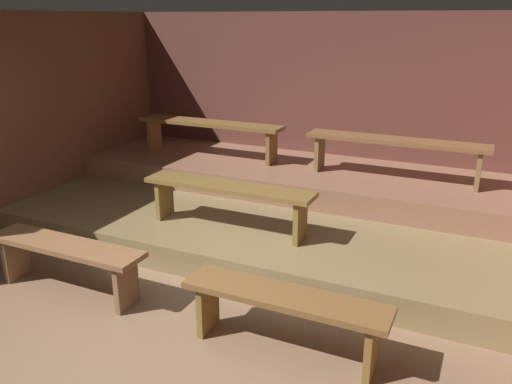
{
  "coord_description": "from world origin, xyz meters",
  "views": [
    {
      "loc": [
        2.17,
        -2.2,
        2.29
      ],
      "look_at": [
        -0.1,
        2.68,
        0.47
      ],
      "focal_mm": 36.18,
      "sensor_mm": 36.0,
      "label": 1
    }
  ],
  "objects_px": {
    "bench_floor_left": "(66,254)",
    "bench_floor_right": "(285,307)",
    "bench_middle_right": "(396,146)",
    "bench_lower_center": "(228,193)",
    "bench_middle_left": "(210,128)"
  },
  "relations": [
    {
      "from": "bench_floor_right",
      "to": "bench_middle_right",
      "type": "distance_m",
      "value": 2.91
    },
    {
      "from": "bench_middle_left",
      "to": "bench_middle_right",
      "type": "xyz_separation_m",
      "value": [
        2.41,
        0.0,
        0.0
      ]
    },
    {
      "from": "bench_floor_right",
      "to": "bench_middle_right",
      "type": "bearing_deg",
      "value": 86.08
    },
    {
      "from": "bench_floor_left",
      "to": "bench_floor_right",
      "type": "relative_size",
      "value": 1.0
    },
    {
      "from": "bench_lower_center",
      "to": "bench_middle_left",
      "type": "xyz_separation_m",
      "value": [
        -1.09,
        1.55,
        0.27
      ]
    },
    {
      "from": "bench_middle_right",
      "to": "bench_lower_center",
      "type": "bearing_deg",
      "value": -130.56
    },
    {
      "from": "bench_lower_center",
      "to": "bench_middle_left",
      "type": "distance_m",
      "value": 1.91
    },
    {
      "from": "bench_floor_left",
      "to": "bench_lower_center",
      "type": "bearing_deg",
      "value": 55.46
    },
    {
      "from": "bench_floor_right",
      "to": "bench_middle_left",
      "type": "height_order",
      "value": "bench_middle_left"
    },
    {
      "from": "bench_floor_left",
      "to": "bench_middle_left",
      "type": "relative_size",
      "value": 0.74
    },
    {
      "from": "bench_lower_center",
      "to": "bench_middle_left",
      "type": "relative_size",
      "value": 0.88
    },
    {
      "from": "bench_middle_left",
      "to": "bench_floor_right",
      "type": "bearing_deg",
      "value": -52.06
    },
    {
      "from": "bench_lower_center",
      "to": "bench_middle_left",
      "type": "height_order",
      "value": "bench_middle_left"
    },
    {
      "from": "bench_floor_left",
      "to": "bench_middle_right",
      "type": "relative_size",
      "value": 0.74
    },
    {
      "from": "bench_lower_center",
      "to": "bench_middle_right",
      "type": "height_order",
      "value": "bench_middle_right"
    }
  ]
}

